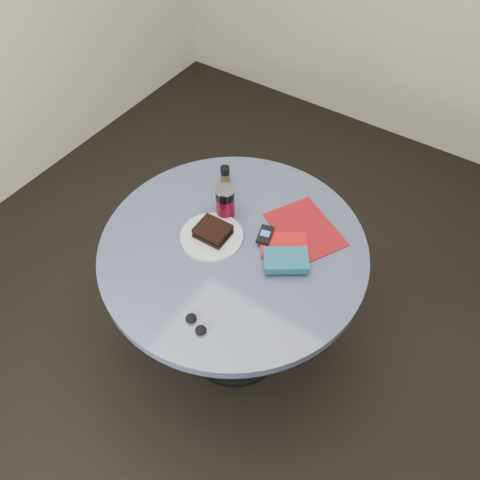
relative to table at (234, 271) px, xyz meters
The scene contains 11 objects.
ground 0.59m from the table, ahead, with size 4.00×4.00×0.00m, color black.
table is the anchor object (origin of this frame).
plate 0.19m from the table, 169.43° to the right, with size 0.23×0.23×0.01m, color silver.
sandwich 0.22m from the table, behind, with size 0.12×0.10×0.04m.
soda_can 0.28m from the table, 134.85° to the left, with size 0.10×0.10×0.14m.
pepper_grinder 0.39m from the table, 129.76° to the left, with size 0.04×0.04×0.09m.
magazine 0.33m from the table, 48.90° to the left, with size 0.28×0.21×0.01m, color maroon.
red_book 0.26m from the table, 31.15° to the left, with size 0.17×0.11×0.01m, color #AA0D10.
novel 0.29m from the table, ahead, with size 0.16×0.10×0.03m, color navy.
mp3_player 0.23m from the table, 46.96° to the left, with size 0.07×0.10×0.02m.
headphones 0.40m from the table, 75.69° to the right, with size 0.10×0.07×0.02m.
Camera 1 is at (0.62, -0.89, 2.10)m, focal length 35.00 mm.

